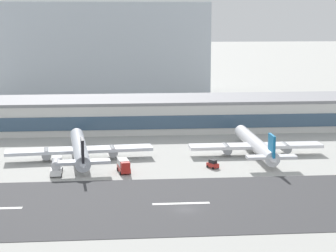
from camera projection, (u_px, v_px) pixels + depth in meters
name	position (u px, v px, depth m)	size (l,w,h in m)	color
ground_plane	(185.00, 210.00, 125.65)	(1400.00, 1400.00, 0.00)	#A8A8A3
runway_strip	(183.00, 204.00, 129.62)	(800.00, 38.91, 0.08)	#38383A
runway_centreline_dash_4	(181.00, 203.00, 129.58)	(12.00, 1.20, 0.01)	white
terminal_building	(156.00, 113.00, 211.72)	(165.50, 24.80, 10.60)	silver
distant_hotel_block	(102.00, 48.00, 299.92)	(102.48, 25.37, 43.93)	#A8B2BC
airliner_black_tail_gate_0	(80.00, 150.00, 167.06)	(39.71, 44.04, 9.20)	silver
airliner_blue_tail_gate_1	(257.00, 145.00, 172.43)	(37.24, 43.49, 9.08)	silver
service_box_truck_0	(124.00, 166.00, 154.38)	(3.48, 6.31, 3.25)	#B2231E
service_fuel_truck_1	(56.00, 166.00, 153.02)	(3.16, 8.60, 3.95)	white
service_baggage_tug_2	(213.00, 164.00, 158.97)	(3.11, 3.56, 2.20)	#B2231E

